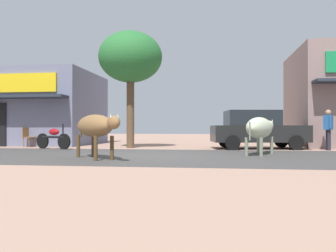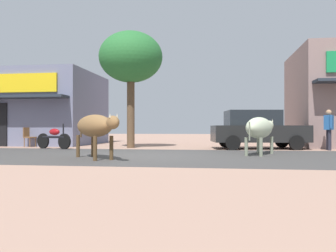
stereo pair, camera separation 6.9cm
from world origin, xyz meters
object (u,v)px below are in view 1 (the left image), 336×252
parked_hatchback_car (256,129)px  pedestrian_by_shop (328,126)px  parked_motorcycle (54,138)px  cafe_chair_near_tree (28,136)px  cow_far_dark (260,128)px  cow_near_brown (95,126)px  roadside_tree (130,58)px

parked_hatchback_car → pedestrian_by_shop: size_ratio=2.55×
parked_motorcycle → pedestrian_by_shop: size_ratio=1.12×
parked_hatchback_car → cafe_chair_near_tree: parked_hatchback_car is taller
cow_far_dark → cow_near_brown: bearing=-155.8°
roadside_tree → cow_near_brown: roadside_tree is taller
cow_near_brown → pedestrian_by_shop: bearing=32.0°
cow_near_brown → cafe_chair_near_tree: size_ratio=2.58×
cow_far_dark → cafe_chair_near_tree: bearing=161.4°
roadside_tree → cow_far_dark: size_ratio=1.96×
cow_far_dark → parked_motorcycle: bearing=165.9°
parked_motorcycle → cow_far_dark: cow_far_dark is taller
cow_near_brown → cafe_chair_near_tree: 7.80m
parked_motorcycle → pedestrian_by_shop: pedestrian_by_shop is taller
roadside_tree → pedestrian_by_shop: size_ratio=3.21×
parked_motorcycle → parked_hatchback_car: bearing=8.6°
cow_near_brown → pedestrian_by_shop: (7.96, 4.98, 0.01)m
cafe_chair_near_tree → cow_far_dark: bearing=-18.6°
roadside_tree → cow_far_dark: (5.28, -3.31, -3.16)m
cow_near_brown → cow_far_dark: bearing=24.2°
cow_near_brown → cow_far_dark: size_ratio=0.89×
roadside_tree → parked_motorcycle: size_ratio=2.88×
roadside_tree → pedestrian_by_shop: (8.29, -0.55, -3.09)m
cafe_chair_near_tree → parked_hatchback_car: bearing=-0.3°
pedestrian_by_shop → parked_motorcycle: bearing=-176.6°
cow_far_dark → pedestrian_by_shop: pedestrian_by_shop is taller
cow_far_dark → pedestrian_by_shop: (3.01, 2.76, 0.07)m
parked_hatchback_car → cow_far_dark: size_ratio=1.56×
roadside_tree → parked_motorcycle: bearing=-158.3°
parked_hatchback_car → parked_motorcycle: (-8.60, -1.30, -0.36)m
cow_near_brown → parked_hatchback_car: bearing=47.1°
parked_motorcycle → cow_far_dark: (8.34, -2.09, 0.41)m
cafe_chair_near_tree → parked_motorcycle: bearing=-35.1°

